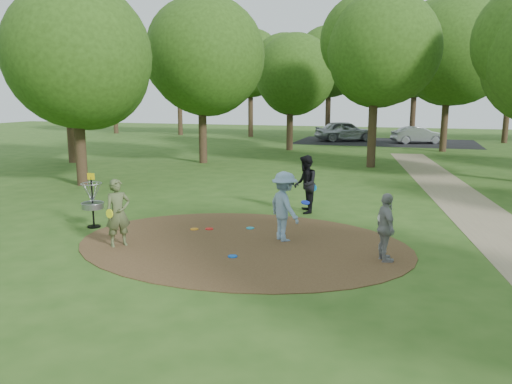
# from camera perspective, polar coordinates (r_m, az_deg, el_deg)

# --- Properties ---
(ground) EXTENTS (100.00, 100.00, 0.00)m
(ground) POSITION_cam_1_polar(r_m,az_deg,el_deg) (12.53, -1.63, -5.94)
(ground) COLOR #2D5119
(ground) RESTS_ON ground
(dirt_clearing) EXTENTS (8.40, 8.40, 0.02)m
(dirt_clearing) POSITION_cam_1_polar(r_m,az_deg,el_deg) (12.52, -1.63, -5.90)
(dirt_clearing) COLOR #47301C
(dirt_clearing) RESTS_ON ground
(parking_lot) EXTENTS (14.00, 8.00, 0.01)m
(parking_lot) POSITION_cam_1_polar(r_m,az_deg,el_deg) (41.55, 14.55, 5.55)
(parking_lot) COLOR black
(parking_lot) RESTS_ON ground
(player_observer_with_disc) EXTENTS (0.70, 0.72, 1.67)m
(player_observer_with_disc) POSITION_cam_1_polar(r_m,az_deg,el_deg) (12.58, -15.50, -2.34)
(player_observer_with_disc) COLOR #505C35
(player_observer_with_disc) RESTS_ON ground
(player_throwing_with_disc) EXTENTS (1.33, 1.29, 1.78)m
(player_throwing_with_disc) POSITION_cam_1_polar(r_m,az_deg,el_deg) (12.60, 3.27, -1.67)
(player_throwing_with_disc) COLOR #7B9AB8
(player_throwing_with_disc) RESTS_ON ground
(player_walking_with_disc) EXTENTS (0.88, 1.02, 1.83)m
(player_walking_with_disc) POSITION_cam_1_polar(r_m,az_deg,el_deg) (15.69, 5.66, 0.88)
(player_walking_with_disc) COLOR black
(player_walking_with_disc) RESTS_ON ground
(player_waiting_with_disc) EXTENTS (0.69, 0.99, 1.55)m
(player_waiting_with_disc) POSITION_cam_1_polar(r_m,az_deg,el_deg) (11.38, 14.61, -3.97)
(player_waiting_with_disc) COLOR gray
(player_waiting_with_disc) RESTS_ON ground
(disc_ground_cyan) EXTENTS (0.22, 0.22, 0.02)m
(disc_ground_cyan) POSITION_cam_1_polar(r_m,az_deg,el_deg) (13.87, -0.67, -4.14)
(disc_ground_cyan) COLOR #1896C1
(disc_ground_cyan) RESTS_ON dirt_clearing
(disc_ground_blue) EXTENTS (0.22, 0.22, 0.02)m
(disc_ground_blue) POSITION_cam_1_polar(r_m,az_deg,el_deg) (11.50, -2.69, -7.35)
(disc_ground_blue) COLOR blue
(disc_ground_blue) RESTS_ON dirt_clearing
(disc_ground_red) EXTENTS (0.22, 0.22, 0.02)m
(disc_ground_red) POSITION_cam_1_polar(r_m,az_deg,el_deg) (13.85, -5.37, -4.22)
(disc_ground_red) COLOR red
(disc_ground_red) RESTS_ON dirt_clearing
(car_left) EXTENTS (5.23, 3.82, 1.66)m
(car_left) POSITION_cam_1_polar(r_m,az_deg,el_deg) (41.74, 10.15, 6.88)
(car_left) COLOR #A4A7AB
(car_left) RESTS_ON ground
(car_right) EXTENTS (4.20, 2.70, 1.31)m
(car_right) POSITION_cam_1_polar(r_m,az_deg,el_deg) (41.03, 18.03, 6.21)
(car_right) COLOR #9A9AA1
(car_right) RESTS_ON ground
(disc_ground_orange) EXTENTS (0.22, 0.22, 0.02)m
(disc_ground_orange) POSITION_cam_1_polar(r_m,az_deg,el_deg) (13.87, -7.06, -4.22)
(disc_ground_orange) COLOR orange
(disc_ground_orange) RESTS_ON dirt_clearing
(disc_golf_basket) EXTENTS (0.63, 0.63, 1.54)m
(disc_golf_basket) POSITION_cam_1_polar(r_m,az_deg,el_deg) (14.60, -18.22, -0.52)
(disc_golf_basket) COLOR black
(disc_golf_basket) RESTS_ON ground
(tree_ring) EXTENTS (36.86, 45.79, 9.71)m
(tree_ring) POSITION_cam_1_polar(r_m,az_deg,el_deg) (21.83, 10.55, 15.13)
(tree_ring) COLOR #332316
(tree_ring) RESTS_ON ground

